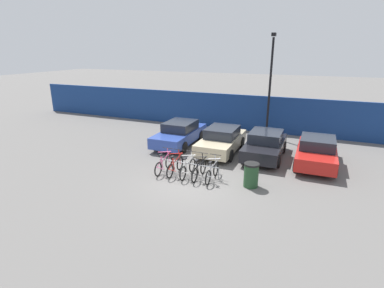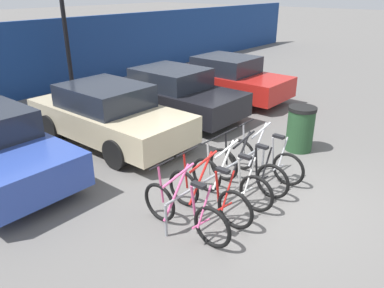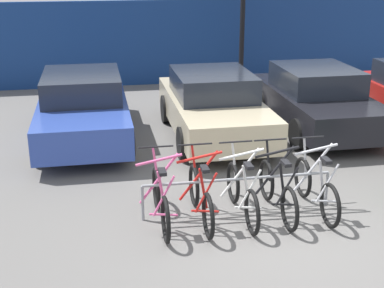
% 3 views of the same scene
% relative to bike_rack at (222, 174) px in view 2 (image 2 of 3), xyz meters
% --- Properties ---
extents(ground_plane, '(120.00, 120.00, 0.00)m').
position_rel_bike_rack_xyz_m(ground_plane, '(0.45, -0.68, -0.47)').
color(ground_plane, '#605E5B').
extents(hoarding_wall, '(36.00, 0.16, 2.48)m').
position_rel_bike_rack_xyz_m(hoarding_wall, '(0.45, 8.82, 0.77)').
color(hoarding_wall, navy).
rests_on(hoarding_wall, ground).
extents(bike_rack, '(2.93, 0.04, 0.57)m').
position_rel_bike_rack_xyz_m(bike_rack, '(0.00, 0.00, 0.00)').
color(bike_rack, gray).
rests_on(bike_rack, ground).
extents(bicycle_pink, '(0.68, 1.71, 1.05)m').
position_rel_bike_rack_xyz_m(bicycle_pink, '(-1.19, -0.15, -0.10)').
color(bicycle_pink, black).
rests_on(bicycle_pink, ground).
extents(bicycle_red, '(0.68, 1.71, 1.05)m').
position_rel_bike_rack_xyz_m(bicycle_red, '(-0.60, -0.15, -0.10)').
color(bicycle_red, black).
rests_on(bicycle_red, ground).
extents(bicycle_white, '(0.68, 1.71, 1.05)m').
position_rel_bike_rack_xyz_m(bicycle_white, '(0.03, -0.15, -0.10)').
color(bicycle_white, black).
rests_on(bicycle_white, ground).
extents(bicycle_black, '(0.68, 1.71, 1.05)m').
position_rel_bike_rack_xyz_m(bicycle_black, '(0.58, -0.15, -0.10)').
color(bicycle_black, black).
rests_on(bicycle_black, ground).
extents(bicycle_silver, '(0.68, 1.71, 1.05)m').
position_rel_bike_rack_xyz_m(bicycle_silver, '(1.19, -0.15, -0.10)').
color(bicycle_silver, black).
rests_on(bicycle_silver, ground).
extents(car_beige, '(1.91, 4.22, 1.40)m').
position_rel_bike_rack_xyz_m(car_beige, '(0.43, 3.64, 0.22)').
color(car_beige, '#C1B28E').
rests_on(car_beige, ground).
extents(car_black, '(1.91, 4.08, 1.40)m').
position_rel_bike_rack_xyz_m(car_black, '(2.80, 3.71, 0.22)').
color(car_black, black).
rests_on(car_black, ground).
extents(car_red, '(1.91, 3.99, 1.40)m').
position_rel_bike_rack_xyz_m(car_red, '(5.32, 3.57, 0.22)').
color(car_red, red).
rests_on(car_red, ground).
extents(trash_bin, '(0.63, 0.63, 1.03)m').
position_rel_bike_rack_xyz_m(trash_bin, '(2.89, -0.11, 0.04)').
color(trash_bin, '#234728').
rests_on(trash_bin, ground).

